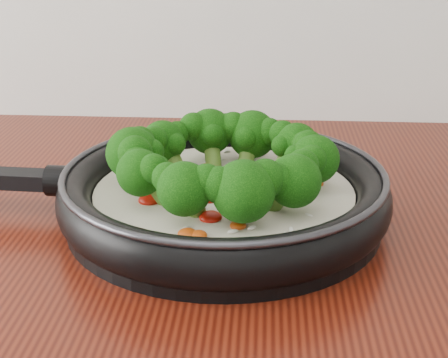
{
  "coord_description": "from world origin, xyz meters",
  "views": [
    {
      "loc": [
        0.09,
        0.42,
        1.22
      ],
      "look_at": [
        0.05,
        1.09,
        0.95
      ],
      "focal_mm": 53.31,
      "sensor_mm": 36.0,
      "label": 1
    }
  ],
  "objects": [
    {
      "name": "skillet",
      "position": [
        0.05,
        1.09,
        0.94
      ],
      "size": [
        0.58,
        0.38,
        0.11
      ],
      "color": "black",
      "rests_on": "counter"
    }
  ]
}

